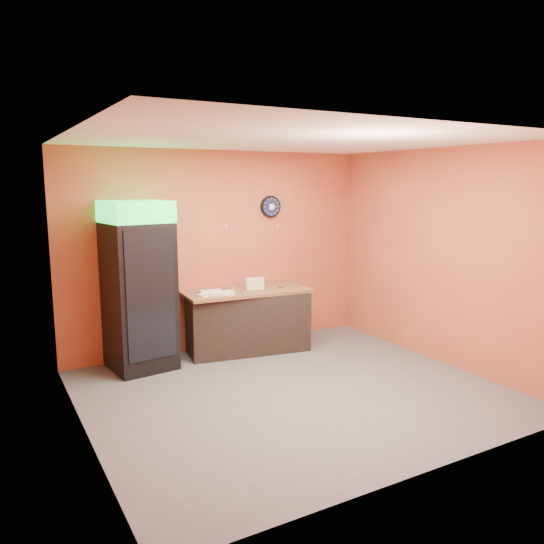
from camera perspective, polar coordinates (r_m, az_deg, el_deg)
floor at (r=6.20m, az=2.27°, el=-12.70°), size 4.50×4.50×0.00m
back_wall at (r=7.58m, az=-5.62°, el=2.31°), size 4.50×0.02×2.80m
left_wall at (r=5.03m, az=-20.01°, el=-1.88°), size 0.02×4.00×2.80m
right_wall at (r=7.25m, az=17.68°, el=1.58°), size 0.02×4.00×2.80m
ceiling at (r=5.76m, az=2.45°, el=14.04°), size 4.50×4.00×0.02m
beverage_cooler at (r=6.84m, az=-14.09°, el=-1.74°), size 0.83×0.84×2.13m
prep_counter at (r=7.53m, az=-2.75°, el=-5.32°), size 1.77×1.01×0.83m
wall_clock at (r=7.86m, az=-0.15°, el=7.05°), size 0.32×0.06×0.32m
wall_phone at (r=7.23m, az=-11.15°, el=3.43°), size 0.13×0.11×0.24m
butcher_paper at (r=7.43m, az=-2.77°, el=-2.07°), size 1.82×0.90×0.04m
sub_roll_stack at (r=7.43m, az=-1.89°, el=-1.26°), size 0.27×0.13×0.16m
wrapped_sandwich_left at (r=7.07m, az=-7.04°, el=-2.40°), size 0.30×0.23×0.04m
wrapped_sandwich_mid at (r=7.10m, az=-5.39°, el=-2.30°), size 0.33×0.21×0.04m
wrapped_sandwich_right at (r=7.24m, az=-6.61°, el=-2.11°), size 0.30×0.14×0.04m
kitchen_tool at (r=7.35m, az=-4.14°, el=-1.78°), size 0.07×0.07×0.07m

